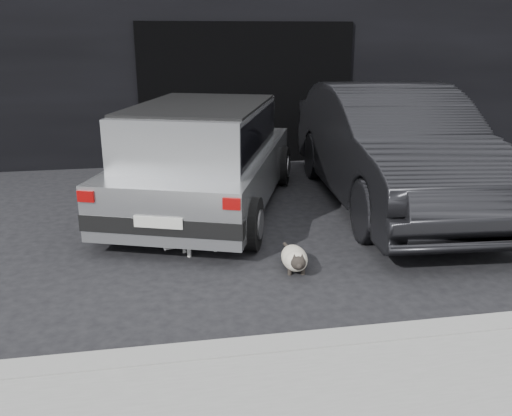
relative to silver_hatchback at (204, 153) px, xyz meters
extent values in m
plane|color=black|center=(0.05, -1.17, -0.82)|extent=(80.00, 80.00, 0.00)
cube|color=black|center=(1.05, 4.83, 1.68)|extent=(34.00, 4.00, 5.00)
cube|color=black|center=(1.05, 2.82, 0.48)|extent=(4.00, 0.10, 2.60)
cube|color=gray|center=(1.05, -3.77, -0.76)|extent=(18.00, 0.25, 0.12)
cube|color=#A7AAAC|center=(0.04, 0.10, -0.31)|extent=(3.08, 4.44, 0.65)
cube|color=#A7AAAC|center=(-0.04, -0.10, 0.33)|extent=(2.42, 3.09, 0.65)
cube|color=black|center=(-0.04, -0.10, 0.33)|extent=(2.39, 3.00, 0.52)
cube|color=black|center=(-0.63, -1.74, -0.41)|extent=(1.78, 0.78, 0.19)
cube|color=black|center=(0.70, 1.94, -0.41)|extent=(1.78, 0.78, 0.19)
cube|color=silver|center=(-0.66, -1.83, -0.35)|extent=(0.52, 0.20, 0.13)
cube|color=#8C0707|center=(-1.41, -1.55, -0.10)|extent=(0.19, 0.09, 0.13)
cube|color=#8C0707|center=(0.10, -2.10, -0.10)|extent=(0.19, 0.09, 0.13)
cube|color=black|center=(-0.04, -0.10, 0.67)|extent=(2.33, 2.83, 0.03)
cylinder|color=black|center=(-1.29, -0.97, -0.51)|extent=(0.43, 0.67, 0.63)
cylinder|color=slate|center=(-1.41, -0.93, -0.51)|extent=(0.14, 0.33, 0.34)
cylinder|color=black|center=(0.37, -1.57, -0.51)|extent=(0.43, 0.67, 0.63)
cylinder|color=slate|center=(0.49, -1.62, -0.51)|extent=(0.14, 0.33, 0.34)
cylinder|color=black|center=(-0.32, 1.72, -0.51)|extent=(0.43, 0.67, 0.63)
cylinder|color=slate|center=(-0.44, 1.76, -0.51)|extent=(0.14, 0.33, 0.34)
cylinder|color=black|center=(1.34, 1.12, -0.51)|extent=(0.43, 0.67, 0.63)
cylinder|color=slate|center=(1.46, 1.08, -0.51)|extent=(0.14, 0.33, 0.34)
imported|color=black|center=(2.68, -0.16, 0.03)|extent=(2.14, 5.27, 1.70)
ellipsoid|color=beige|center=(0.75, -2.19, -0.71)|extent=(0.33, 0.57, 0.21)
ellipsoid|color=beige|center=(0.74, -2.32, -0.68)|extent=(0.26, 0.26, 0.20)
ellipsoid|color=black|center=(0.72, -2.47, -0.64)|extent=(0.17, 0.15, 0.14)
sphere|color=black|center=(0.72, -2.53, -0.65)|extent=(0.06, 0.06, 0.06)
cone|color=black|center=(0.77, -2.46, -0.58)|extent=(0.06, 0.07, 0.07)
cone|color=black|center=(0.69, -2.45, -0.58)|extent=(0.06, 0.07, 0.07)
cylinder|color=black|center=(0.80, -2.36, -0.79)|extent=(0.04, 0.04, 0.07)
cylinder|color=black|center=(0.67, -2.34, -0.79)|extent=(0.04, 0.04, 0.07)
cylinder|color=black|center=(0.84, -2.03, -0.79)|extent=(0.04, 0.04, 0.07)
cylinder|color=black|center=(0.70, -2.02, -0.79)|extent=(0.04, 0.04, 0.07)
cylinder|color=black|center=(0.78, -1.89, -0.74)|extent=(0.11, 0.30, 0.09)
ellipsoid|color=silver|center=(-0.20, -1.56, -0.65)|extent=(0.62, 0.45, 0.24)
ellipsoid|color=silver|center=(-0.07, -1.51, -0.62)|extent=(0.31, 0.31, 0.20)
ellipsoid|color=silver|center=(0.06, -1.46, -0.54)|extent=(0.18, 0.19, 0.14)
sphere|color=silver|center=(0.12, -1.44, -0.55)|extent=(0.06, 0.06, 0.06)
cone|color=silver|center=(0.03, -1.43, -0.47)|extent=(0.08, 0.07, 0.07)
cone|color=silver|center=(0.06, -1.51, -0.47)|extent=(0.08, 0.07, 0.07)
cylinder|color=silver|center=(-0.07, -1.44, -0.76)|extent=(0.05, 0.05, 0.14)
cylinder|color=silver|center=(-0.03, -1.57, -0.76)|extent=(0.05, 0.05, 0.14)
cylinder|color=silver|center=(-0.38, -1.55, -0.76)|extent=(0.05, 0.05, 0.14)
cylinder|color=silver|center=(-0.34, -1.68, -0.76)|extent=(0.05, 0.05, 0.14)
cylinder|color=silver|center=(-0.49, -1.66, -0.70)|extent=(0.26, 0.23, 0.09)
ellipsoid|color=gray|center=(-0.29, -1.62, -0.62)|extent=(0.24, 0.21, 0.10)
camera|label=1|loc=(-0.58, -7.35, 1.58)|focal=38.00mm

